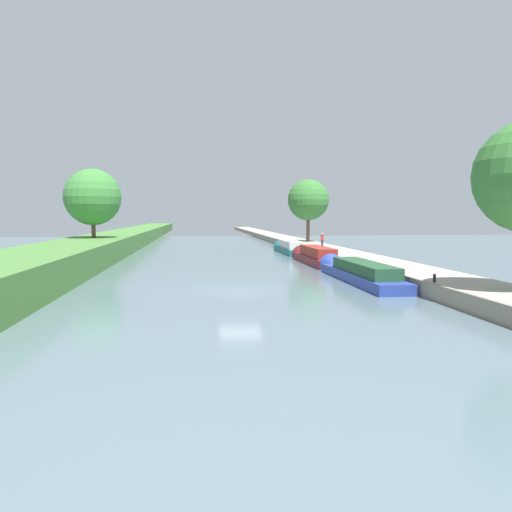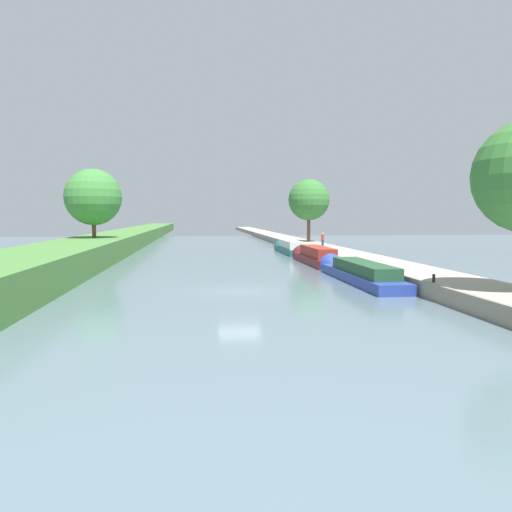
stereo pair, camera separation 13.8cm
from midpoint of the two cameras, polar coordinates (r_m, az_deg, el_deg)
ground_plane at (r=29.17m, az=-1.76°, el=-4.09°), size 160.00×160.00×0.00m
left_grassy_bank at (r=30.87m, az=-27.11°, el=-2.19°), size 6.62×260.00×2.06m
right_towpath at (r=32.45m, az=20.03°, el=-2.74°), size 4.26×260.00×0.83m
stone_quay at (r=31.50m, az=16.36°, el=-2.82°), size 0.25×260.00×0.88m
narrowboat_blue at (r=34.77m, az=11.58°, el=-1.84°), size 2.16×13.73×2.10m
narrowboat_maroon at (r=46.79m, az=6.80°, el=-0.03°), size 2.06×11.89×2.23m
narrowboat_teal at (r=59.62m, az=3.89°, el=0.96°), size 1.97×11.58×2.14m
tree_rightbank_midnear at (r=69.39m, az=6.15°, el=6.41°), size 5.68×5.68×8.63m
tree_leftbank_downstream at (r=55.92m, az=-18.12°, el=6.44°), size 6.00×6.00×7.35m
person_walking at (r=57.17m, az=7.73°, el=1.87°), size 0.34×0.34×1.66m
mooring_bollard_near at (r=28.53m, az=19.86°, el=-2.42°), size 0.16×0.16×0.45m
mooring_bollard_far at (r=64.98m, az=4.60°, el=1.66°), size 0.16×0.16×0.45m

